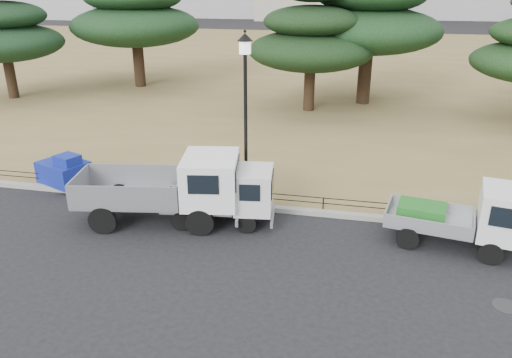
% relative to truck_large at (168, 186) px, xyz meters
% --- Properties ---
extents(ground, '(220.00, 220.00, 0.00)m').
position_rel_truck_large_xyz_m(ground, '(2.53, -1.27, -1.16)').
color(ground, black).
extents(lawn, '(120.00, 56.00, 0.15)m').
position_rel_truck_large_xyz_m(lawn, '(2.53, 29.33, -1.09)').
color(lawn, olive).
rests_on(lawn, ground).
extents(curb, '(120.00, 0.25, 0.16)m').
position_rel_truck_large_xyz_m(curb, '(2.53, 1.33, -1.08)').
color(curb, gray).
rests_on(curb, ground).
extents(truck_large, '(5.05, 2.66, 2.09)m').
position_rel_truck_large_xyz_m(truck_large, '(0.00, 0.00, 0.00)').
color(truck_large, black).
rests_on(truck_large, ground).
extents(truck_kei_front, '(3.42, 1.78, 1.73)m').
position_rel_truck_large_xyz_m(truck_kei_front, '(1.74, 0.28, -0.30)').
color(truck_kei_front, black).
rests_on(truck_kei_front, ground).
extents(truck_kei_rear, '(3.74, 2.08, 1.85)m').
position_rel_truck_large_xyz_m(truck_kei_rear, '(8.46, 0.19, -0.24)').
color(truck_kei_rear, black).
rests_on(truck_kei_rear, ground).
extents(street_lamp, '(0.47, 0.47, 5.29)m').
position_rel_truck_large_xyz_m(street_lamp, '(2.01, 1.63, 2.57)').
color(street_lamp, black).
rests_on(street_lamp, lawn).
extents(pipe_fence, '(38.00, 0.04, 0.40)m').
position_rel_truck_large_xyz_m(pipe_fence, '(2.53, 1.48, -0.72)').
color(pipe_fence, black).
rests_on(pipe_fence, lawn).
extents(tarp_pile, '(1.96, 1.72, 1.09)m').
position_rel_truck_large_xyz_m(tarp_pile, '(-4.63, 1.78, -0.58)').
color(tarp_pile, '#13249A').
rests_on(tarp_pile, lawn).
extents(manhole, '(0.60, 0.60, 0.01)m').
position_rel_truck_large_xyz_m(manhole, '(9.03, -2.47, -1.16)').
color(manhole, '#2D2D30').
rests_on(manhole, ground).
extents(pine_west_far, '(6.74, 6.74, 6.81)m').
position_rel_truck_large_xyz_m(pine_west_far, '(-15.21, 13.33, 2.92)').
color(pine_west_far, black).
rests_on(pine_west_far, lawn).
extents(pine_west_near, '(8.16, 8.16, 8.16)m').
position_rel_truck_large_xyz_m(pine_west_near, '(-9.13, 18.17, 3.69)').
color(pine_west_near, black).
rests_on(pine_west_near, lawn).
extents(pine_center_left, '(6.60, 6.60, 6.71)m').
position_rel_truck_large_xyz_m(pine_center_left, '(2.63, 14.01, 2.86)').
color(pine_center_left, black).
rests_on(pine_center_left, lawn).
extents(pine_center_right, '(7.99, 7.99, 8.48)m').
position_rel_truck_large_xyz_m(pine_center_right, '(5.51, 16.36, 3.90)').
color(pine_center_right, black).
rests_on(pine_center_right, lawn).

